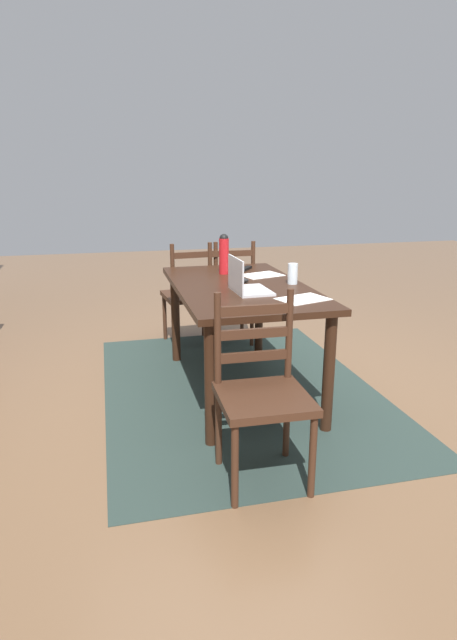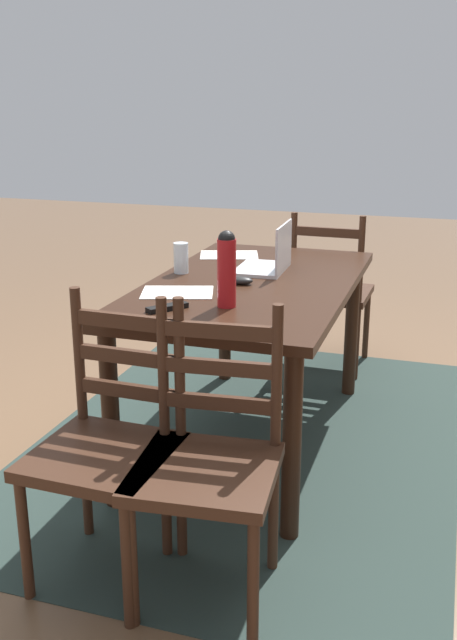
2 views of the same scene
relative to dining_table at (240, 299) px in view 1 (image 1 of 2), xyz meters
name	(u,v)px [view 1 (image 1 of 2)]	position (x,y,z in m)	size (l,w,h in m)	color
ground_plane	(239,389)	(0.00, 0.00, -0.68)	(14.00, 14.00, 0.00)	brown
area_rug	(239,389)	(0.00, 0.00, -0.67)	(2.63, 1.91, 0.01)	#283833
dining_table	(240,299)	(0.00, 0.00, 0.00)	(1.58, 0.88, 0.78)	black
chair_right_far	(190,295)	(1.08, 0.17, -0.21)	(0.48, 0.48, 0.95)	#3D2316
chair_left_far	(262,393)	(-1.08, 0.17, -0.21)	(0.45, 0.45, 0.95)	#3D2316
chair_right_near	(228,293)	(1.08, -0.17, -0.21)	(0.45, 0.45, 0.95)	#3D2316
laptop	(245,283)	(-0.22, 0.03, 0.16)	(0.33, 0.23, 0.23)	silver
water_bottle	(224,253)	(0.41, 0.02, 0.26)	(0.07, 0.07, 0.30)	red
drinking_glass	(293,274)	(-0.06, -0.36, 0.17)	(0.07, 0.07, 0.14)	silver
computer_mouse	(242,280)	(0.06, -0.03, 0.12)	(0.06, 0.10, 0.03)	black
tv_remote	(246,269)	(0.53, -0.19, 0.11)	(0.04, 0.17, 0.02)	black
paper_stack_left	(262,275)	(0.28, -0.24, 0.10)	(0.21, 0.30, 0.00)	white
paper_stack_right	(303,299)	(-0.49, -0.26, 0.10)	(0.21, 0.30, 0.00)	white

